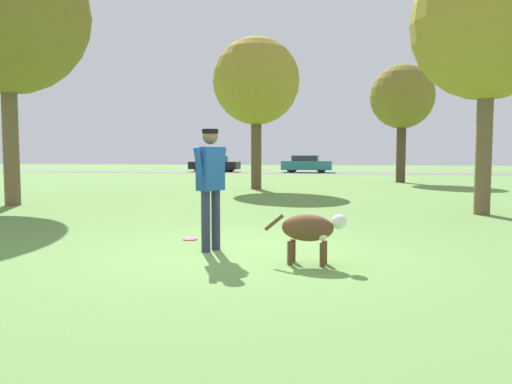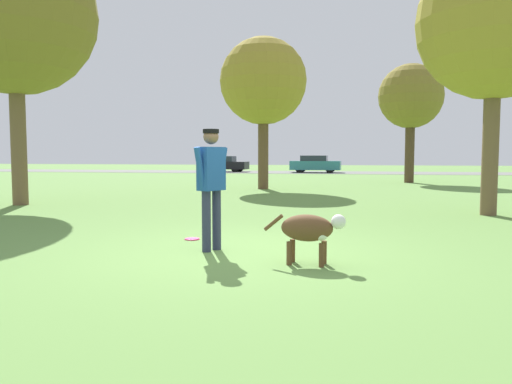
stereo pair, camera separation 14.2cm
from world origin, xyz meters
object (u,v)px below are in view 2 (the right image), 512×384
at_px(tree_far_right, 411,97).
at_px(parked_car_black, 223,164).
at_px(parked_car_teal, 315,164).
at_px(frisbee, 192,239).
at_px(dog, 310,229).
at_px(tree_near_left, 14,14).
at_px(tree_mid_center, 263,82).
at_px(person, 211,179).
at_px(tree_near_right, 495,23).

relative_size(tree_far_right, parked_car_black, 1.46).
xyz_separation_m(tree_far_right, parked_car_teal, (-5.59, 13.01, -3.58)).
bearing_deg(frisbee, dog, -36.54).
bearing_deg(frisbee, tree_near_left, 144.81).
distance_m(tree_mid_center, tree_near_left, 9.49).
height_order(person, dog, person).
relative_size(tree_mid_center, tree_near_right, 0.99).
height_order(person, parked_car_teal, person).
bearing_deg(frisbee, parked_car_black, 103.61).
bearing_deg(person, dog, -86.18).
distance_m(tree_far_right, parked_car_teal, 14.61).
relative_size(frisbee, parked_car_teal, 0.06).
height_order(dog, frisbee, dog).
relative_size(person, parked_car_black, 0.44).
bearing_deg(tree_near_right, tree_near_left, 179.57).
height_order(person, tree_mid_center, tree_mid_center).
bearing_deg(frisbee, tree_far_right, 73.21).
height_order(frisbee, parked_car_black, parked_car_black).
distance_m(person, tree_near_right, 8.17).
bearing_deg(dog, tree_far_right, 86.48).
bearing_deg(frisbee, person, -56.02).
bearing_deg(tree_near_right, dog, -121.30).
bearing_deg(tree_far_right, parked_car_teal, 113.26).
relative_size(person, tree_mid_center, 0.29).
bearing_deg(tree_mid_center, tree_far_right, 42.73).
distance_m(tree_near_left, parked_car_black, 27.38).
height_order(parked_car_black, parked_car_teal, parked_car_teal).
distance_m(person, frisbee, 1.48).
xyz_separation_m(person, frisbee, (-0.58, 0.87, -1.05)).
height_order(person, tree_near_right, tree_near_right).
height_order(frisbee, tree_far_right, tree_far_right).
height_order(tree_mid_center, tree_near_right, tree_near_right).
bearing_deg(person, tree_near_left, 80.47).
relative_size(tree_mid_center, tree_near_left, 0.82).
xyz_separation_m(tree_far_right, tree_near_right, (0.28, -13.63, 0.14)).
bearing_deg(parked_car_black, tree_far_right, -43.37).
height_order(tree_far_right, parked_car_black, tree_far_right).
bearing_deg(tree_near_right, parked_car_teal, 102.43).
height_order(frisbee, tree_mid_center, tree_mid_center).
bearing_deg(tree_mid_center, frisbee, -85.63).
relative_size(frisbee, tree_mid_center, 0.04).
bearing_deg(parked_car_black, tree_mid_center, -68.56).
distance_m(frisbee, parked_car_black, 32.49).
bearing_deg(tree_near_right, person, -133.86).
bearing_deg(person, tree_near_right, -15.82).
bearing_deg(parked_car_black, dog, -71.32).
distance_m(frisbee, tree_mid_center, 13.00).
relative_size(dog, tree_near_left, 0.14).
bearing_deg(tree_far_right, parked_car_black, 134.31).
bearing_deg(dog, parked_car_teal, 100.13).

